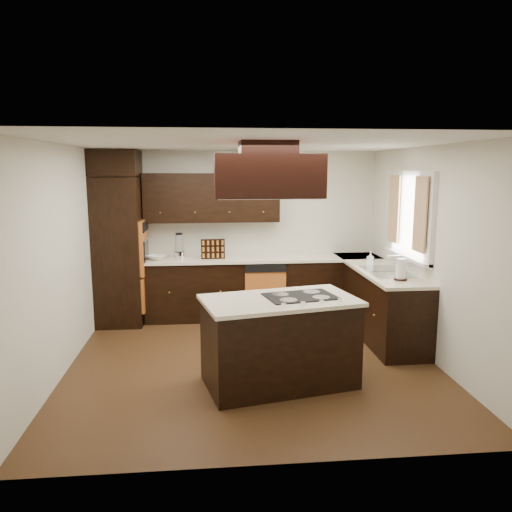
% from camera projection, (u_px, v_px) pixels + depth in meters
% --- Properties ---
extents(floor, '(4.20, 4.20, 0.02)m').
position_uv_depth(floor, '(253.00, 362.00, 5.87)').
color(floor, brown).
rests_on(floor, ground).
extents(ceiling, '(4.20, 4.20, 0.02)m').
position_uv_depth(ceiling, '(252.00, 143.00, 5.44)').
color(ceiling, silver).
rests_on(ceiling, ground).
extents(wall_back, '(4.20, 0.02, 2.50)m').
position_uv_depth(wall_back, '(240.00, 233.00, 7.72)').
color(wall_back, beige).
rests_on(wall_back, ground).
extents(wall_front, '(4.20, 0.02, 2.50)m').
position_uv_depth(wall_front, '(279.00, 307.00, 3.59)').
color(wall_front, beige).
rests_on(wall_front, ground).
extents(wall_left, '(0.02, 4.20, 2.50)m').
position_uv_depth(wall_left, '(61.00, 260.00, 5.45)').
color(wall_left, beige).
rests_on(wall_left, ground).
extents(wall_right, '(0.02, 4.20, 2.50)m').
position_uv_depth(wall_right, '(431.00, 253.00, 5.86)').
color(wall_right, beige).
rests_on(wall_right, ground).
extents(oven_column, '(0.65, 0.75, 2.12)m').
position_uv_depth(oven_column, '(119.00, 251.00, 7.19)').
color(oven_column, black).
rests_on(oven_column, floor).
extents(wall_oven_face, '(0.05, 0.62, 0.78)m').
position_uv_depth(wall_oven_face, '(144.00, 247.00, 7.21)').
color(wall_oven_face, orange).
rests_on(wall_oven_face, oven_column).
extents(base_cabinets_back, '(2.93, 0.60, 0.88)m').
position_uv_depth(base_cabinets_back, '(244.00, 289.00, 7.56)').
color(base_cabinets_back, black).
rests_on(base_cabinets_back, floor).
extents(base_cabinets_right, '(0.60, 2.40, 0.88)m').
position_uv_depth(base_cabinets_right, '(377.00, 301.00, 6.85)').
color(base_cabinets_right, black).
rests_on(base_cabinets_right, floor).
extents(countertop_back, '(2.93, 0.63, 0.04)m').
position_uv_depth(countertop_back, '(244.00, 259.00, 7.47)').
color(countertop_back, '#EDE4C6').
rests_on(countertop_back, base_cabinets_back).
extents(countertop_right, '(0.63, 2.40, 0.04)m').
position_uv_depth(countertop_right, '(377.00, 268.00, 6.77)').
color(countertop_right, '#EDE4C6').
rests_on(countertop_right, base_cabinets_right).
extents(upper_cabinets, '(2.00, 0.34, 0.72)m').
position_uv_depth(upper_cabinets, '(212.00, 198.00, 7.41)').
color(upper_cabinets, black).
rests_on(upper_cabinets, wall_back).
extents(dishwasher_front, '(0.60, 0.05, 0.72)m').
position_uv_depth(dishwasher_front, '(265.00, 296.00, 7.31)').
color(dishwasher_front, orange).
rests_on(dishwasher_front, floor).
extents(window_frame, '(0.06, 1.32, 1.12)m').
position_uv_depth(window_frame, '(411.00, 215.00, 6.33)').
color(window_frame, silver).
rests_on(window_frame, wall_right).
extents(window_pane, '(0.00, 1.20, 1.00)m').
position_uv_depth(window_pane, '(413.00, 215.00, 6.33)').
color(window_pane, white).
rests_on(window_pane, wall_right).
extents(curtain_left, '(0.02, 0.34, 0.90)m').
position_uv_depth(curtain_left, '(420.00, 214.00, 5.90)').
color(curtain_left, beige).
rests_on(curtain_left, wall_right).
extents(curtain_right, '(0.02, 0.34, 0.90)m').
position_uv_depth(curtain_right, '(394.00, 209.00, 6.72)').
color(curtain_right, beige).
rests_on(curtain_right, wall_right).
extents(sink_rim, '(0.52, 0.84, 0.01)m').
position_uv_depth(sink_rim, '(387.00, 272.00, 6.42)').
color(sink_rim, silver).
rests_on(sink_rim, countertop_right).
extents(island, '(1.64, 1.12, 0.88)m').
position_uv_depth(island, '(279.00, 343.00, 5.19)').
color(island, black).
rests_on(island, floor).
extents(island_top, '(1.71, 1.18, 0.04)m').
position_uv_depth(island_top, '(280.00, 300.00, 5.11)').
color(island_top, '#EDE4C6').
rests_on(island_top, island).
extents(cooktop, '(0.79, 0.61, 0.01)m').
position_uv_depth(cooktop, '(300.00, 296.00, 5.17)').
color(cooktop, black).
rests_on(cooktop, island_top).
extents(range_hood, '(1.05, 0.72, 0.42)m').
position_uv_depth(range_hood, '(267.00, 176.00, 4.97)').
color(range_hood, black).
rests_on(range_hood, ceiling).
extents(hood_duct, '(0.55, 0.50, 0.13)m').
position_uv_depth(hood_duct, '(267.00, 148.00, 4.92)').
color(hood_duct, black).
rests_on(hood_duct, ceiling).
extents(blender_base, '(0.15, 0.15, 0.10)m').
position_uv_depth(blender_base, '(180.00, 255.00, 7.37)').
color(blender_base, silver).
rests_on(blender_base, countertop_back).
extents(blender_pitcher, '(0.13, 0.13, 0.26)m').
position_uv_depth(blender_pitcher, '(179.00, 243.00, 7.34)').
color(blender_pitcher, silver).
rests_on(blender_pitcher, blender_base).
extents(spice_rack, '(0.35, 0.10, 0.29)m').
position_uv_depth(spice_rack, '(213.00, 249.00, 7.37)').
color(spice_rack, black).
rests_on(spice_rack, countertop_back).
extents(mixing_bowl, '(0.35, 0.35, 0.07)m').
position_uv_depth(mixing_bowl, '(157.00, 257.00, 7.31)').
color(mixing_bowl, silver).
rests_on(mixing_bowl, countertop_back).
extents(soap_bottle, '(0.11, 0.11, 0.19)m').
position_uv_depth(soap_bottle, '(370.00, 259.00, 6.84)').
color(soap_bottle, silver).
rests_on(soap_bottle, countertop_right).
extents(paper_towel, '(0.13, 0.13, 0.26)m').
position_uv_depth(paper_towel, '(401.00, 269.00, 5.93)').
color(paper_towel, silver).
rests_on(paper_towel, countertop_right).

